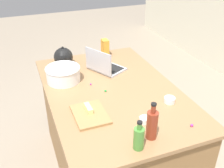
# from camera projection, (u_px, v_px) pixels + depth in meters

# --- Properties ---
(island_counter) EXTENTS (1.56, 1.02, 0.90)m
(island_counter) POSITION_uv_depth(u_px,v_px,m) (112.00, 133.00, 2.37)
(island_counter) COLOR olive
(island_counter) RESTS_ON ground
(laptop) EXTENTS (0.38, 0.35, 0.22)m
(laptop) POSITION_uv_depth(u_px,v_px,m) (104.00, 66.00, 2.42)
(laptop) COLOR #B7B7BC
(laptop) RESTS_ON island_counter
(mixing_bowl_large) EXTENTS (0.29, 0.29, 0.13)m
(mixing_bowl_large) POSITION_uv_depth(u_px,v_px,m) (63.00, 74.00, 2.24)
(mixing_bowl_large) COLOR white
(mixing_bowl_large) RESTS_ON island_counter
(bottle_soy) EXTENTS (0.07, 0.07, 0.25)m
(bottle_soy) POSITION_uv_depth(u_px,v_px,m) (152.00, 124.00, 1.60)
(bottle_soy) COLOR maroon
(bottle_soy) RESTS_ON island_counter
(bottle_olive) EXTENTS (0.06, 0.06, 0.19)m
(bottle_olive) POSITION_uv_depth(u_px,v_px,m) (139.00, 138.00, 1.53)
(bottle_olive) COLOR #4C8C38
(bottle_olive) RESTS_ON island_counter
(kettle) EXTENTS (0.21, 0.18, 0.20)m
(kettle) POSITION_uv_depth(u_px,v_px,m) (63.00, 57.00, 2.51)
(kettle) COLOR black
(kettle) RESTS_ON island_counter
(cutting_board) EXTENTS (0.29, 0.22, 0.02)m
(cutting_board) POSITION_uv_depth(u_px,v_px,m) (90.00, 114.00, 1.84)
(cutting_board) COLOR #AD7F4C
(cutting_board) RESTS_ON island_counter
(butter_stick_left) EXTENTS (0.11, 0.04, 0.04)m
(butter_stick_left) POSITION_uv_depth(u_px,v_px,m) (88.00, 108.00, 1.85)
(butter_stick_left) COLOR #F4E58C
(butter_stick_left) RESTS_ON cutting_board
(ramekin_small) EXTENTS (0.08, 0.08, 0.04)m
(ramekin_small) POSITION_uv_depth(u_px,v_px,m) (170.00, 100.00, 1.97)
(ramekin_small) COLOR white
(ramekin_small) RESTS_ON island_counter
(ramekin_medium) EXTENTS (0.07, 0.07, 0.04)m
(ramekin_medium) POSITION_uv_depth(u_px,v_px,m) (145.00, 120.00, 1.77)
(ramekin_medium) COLOR white
(ramekin_medium) RESTS_ON island_counter
(candy_bag) EXTENTS (0.09, 0.06, 0.17)m
(candy_bag) POSITION_uv_depth(u_px,v_px,m) (105.00, 48.00, 2.70)
(candy_bag) COLOR gold
(candy_bag) RESTS_ON island_counter
(candy_1) EXTENTS (0.02, 0.02, 0.02)m
(candy_1) POSITION_uv_depth(u_px,v_px,m) (98.00, 58.00, 2.65)
(candy_1) COLOR #CC3399
(candy_1) RESTS_ON island_counter
(candy_2) EXTENTS (0.02, 0.02, 0.02)m
(candy_2) POSITION_uv_depth(u_px,v_px,m) (192.00, 125.00, 1.73)
(candy_2) COLOR #CC3399
(candy_2) RESTS_ON island_counter
(candy_3) EXTENTS (0.01, 0.01, 0.01)m
(candy_3) POSITION_uv_depth(u_px,v_px,m) (91.00, 84.00, 2.21)
(candy_3) COLOR #CC3399
(candy_3) RESTS_ON island_counter
(candy_4) EXTENTS (0.02, 0.02, 0.02)m
(candy_4) POSITION_uv_depth(u_px,v_px,m) (105.00, 91.00, 2.11)
(candy_4) COLOR green
(candy_4) RESTS_ON island_counter
(candy_5) EXTENTS (0.01, 0.01, 0.01)m
(candy_5) POSITION_uv_depth(u_px,v_px,m) (99.00, 61.00, 2.61)
(candy_5) COLOR #CC3399
(candy_5) RESTS_ON island_counter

